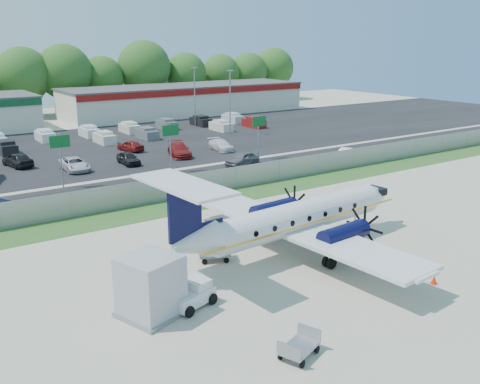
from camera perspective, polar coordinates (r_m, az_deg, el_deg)
ground at (r=35.18m, az=5.52°, el=-5.82°), size 170.00×170.00×0.00m
grass_verge at (r=44.53m, az=-4.34°, el=-1.09°), size 170.00×4.00×0.02m
access_road at (r=50.50m, az=-8.30°, el=0.83°), size 170.00×8.00×0.02m
parking_lot at (r=69.58m, az=-15.96°, el=4.51°), size 170.00×32.00×0.02m
perimeter_fence at (r=45.94m, az=-5.61°, el=0.70°), size 120.00×0.06×1.99m
building_east at (r=99.47m, az=-5.79°, el=9.80°), size 44.40×12.40×5.24m
sign_left at (r=50.57m, az=-18.63°, el=4.37°), size 1.80×0.26×5.00m
sign_mid at (r=54.46m, az=-7.43°, el=5.84°), size 1.80×0.26×5.00m
sign_right at (r=60.13m, az=2.02°, el=6.90°), size 1.80×0.26×5.00m
light_pole_ne at (r=75.63m, az=-1.07°, el=9.98°), size 0.90×0.35×9.09m
light_pole_se at (r=84.15m, az=-4.86°, el=10.52°), size 0.90×0.35×9.09m
tree_line at (r=102.09m, az=-22.14°, el=7.40°), size 112.00×6.00×14.00m
aircraft at (r=33.56m, az=5.87°, el=-2.77°), size 19.14×18.86×5.90m
pushback_tug at (r=27.57m, az=-5.16°, el=-10.79°), size 2.69×2.30×1.28m
baggage_cart_near at (r=32.79m, az=-2.77°, el=-6.55°), size 2.19×1.79×1.00m
baggage_cart_far at (r=23.68m, az=6.32°, el=-16.07°), size 2.16×1.72×0.99m
service_container at (r=26.57m, az=-9.50°, el=-10.10°), size 3.45×3.45×3.04m
cone_nose at (r=43.81m, az=11.95°, el=-1.39°), size 0.34×0.34×0.48m
cone_port_wing at (r=31.73m, az=19.99°, el=-8.79°), size 0.35×0.35×0.50m
cone_starboard_wing at (r=40.70m, az=-6.00°, el=-2.40°), size 0.40×0.40×0.56m
road_car_mid at (r=57.66m, az=0.24°, el=2.87°), size 4.59×2.72×1.46m
road_car_east at (r=62.35m, az=11.40°, el=3.54°), size 4.10×2.87×1.28m
parked_car_b at (r=57.90m, az=-17.18°, el=2.20°), size 2.24×4.84×1.34m
parked_car_c at (r=59.37m, az=-11.78°, el=2.91°), size 1.66×4.00×1.35m
parked_car_d at (r=62.65m, az=-6.47°, el=3.81°), size 3.52×5.59×1.51m
parked_car_e at (r=65.75m, az=-2.07°, el=4.47°), size 2.40×4.72×1.31m
parked_car_f at (r=61.71m, az=-22.56°, el=2.50°), size 2.76×4.84×1.55m
parked_car_g at (r=66.54m, az=-11.58°, el=4.30°), size 2.43×4.17×1.33m
far_parking_rows at (r=74.28m, az=-17.20°, el=5.09°), size 56.00×10.00×1.60m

